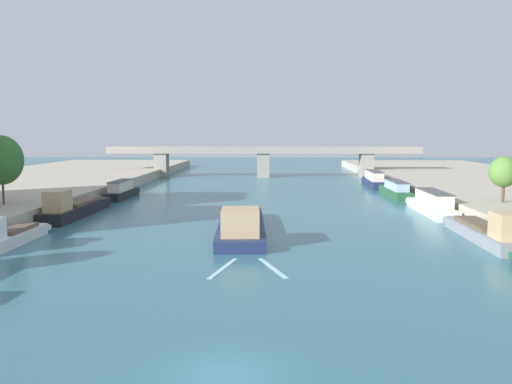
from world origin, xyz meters
The scene contains 13 objects.
ground_plane centered at (0.00, 0.00, 0.00)m, with size 400.00×400.00×0.00m, color #336675.
barge_midriver centered at (-1.10, 30.41, 0.94)m, with size 5.29×21.17×3.29m.
wake_behind_barge centered at (0.14, 17.22, 0.01)m, with size 5.59×6.02×0.03m.
moored_boat_left_end centered at (-21.11, 24.62, 0.86)m, with size 2.16×11.15×2.93m.
moored_boat_left_lone centered at (-21.46, 40.67, 1.06)m, with size 3.08×16.91×3.61m.
moored_boat_left_second centered at (-20.98, 58.71, 1.15)m, with size 2.44×12.10×2.76m.
moored_boat_right_midway centered at (21.42, 27.34, 0.96)m, with size 3.19×15.62×3.29m.
moored_boat_right_end centered at (21.54, 44.22, 1.19)m, with size 2.81×15.08×2.86m.
moored_boat_right_far centered at (21.23, 62.01, 1.06)m, with size 2.58×14.31×2.54m.
moored_boat_right_lone centered at (20.79, 77.21, 1.26)m, with size 2.77×14.56×3.01m.
tree_left_distant centered at (-28.33, 37.58, 6.84)m, with size 4.66×4.66×7.78m.
tree_right_far centered at (28.80, 41.30, 5.36)m, with size 3.38×3.38×5.34m.
bridge_far centered at (0.00, 98.37, 4.50)m, with size 70.29×4.40×6.89m.
Camera 1 is at (1.83, -20.27, 9.75)m, focal length 36.90 mm.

